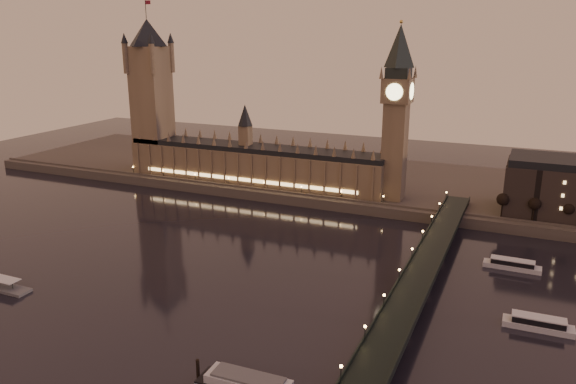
% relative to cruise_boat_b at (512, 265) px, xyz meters
% --- Properties ---
extents(ground, '(700.00, 700.00, 0.00)m').
position_rel_cruise_boat_b_xyz_m(ground, '(-126.17, -52.91, -2.02)').
color(ground, black).
rests_on(ground, ground).
extents(far_embankment, '(560.00, 130.00, 6.00)m').
position_rel_cruise_boat_b_xyz_m(far_embankment, '(-96.17, 112.09, 0.98)').
color(far_embankment, '#423D35').
rests_on(far_embankment, ground).
extents(palace_of_westminster, '(180.00, 26.62, 52.00)m').
position_rel_cruise_boat_b_xyz_m(palace_of_westminster, '(-166.30, 68.08, 19.68)').
color(palace_of_westminster, brown).
rests_on(palace_of_westminster, ground).
extents(victoria_tower, '(31.68, 31.68, 118.00)m').
position_rel_cruise_boat_b_xyz_m(victoria_tower, '(-246.17, 68.09, 63.77)').
color(victoria_tower, brown).
rests_on(victoria_tower, ground).
extents(big_ben, '(17.68, 17.68, 104.00)m').
position_rel_cruise_boat_b_xyz_m(big_ben, '(-72.19, 68.08, 61.93)').
color(big_ben, brown).
rests_on(big_ben, ground).
extents(westminster_bridge, '(13.20, 260.00, 15.30)m').
position_rel_cruise_boat_b_xyz_m(westminster_bridge, '(-34.56, -52.91, 3.49)').
color(westminster_bridge, black).
rests_on(westminster_bridge, ground).
extents(bare_tree_0, '(5.60, 5.60, 11.38)m').
position_rel_cruise_boat_b_xyz_m(bare_tree_0, '(-10.14, 56.09, 12.46)').
color(bare_tree_0, black).
rests_on(bare_tree_0, ground).
extents(bare_tree_1, '(5.60, 5.60, 11.38)m').
position_rel_cruise_boat_b_xyz_m(bare_tree_1, '(6.66, 56.09, 12.46)').
color(bare_tree_1, black).
rests_on(bare_tree_1, ground).
extents(bare_tree_2, '(5.60, 5.60, 11.38)m').
position_rel_cruise_boat_b_xyz_m(bare_tree_2, '(23.46, 56.09, 12.46)').
color(bare_tree_2, black).
rests_on(bare_tree_2, ground).
extents(cruise_boat_b, '(24.93, 6.45, 4.59)m').
position_rel_cruise_boat_b_xyz_m(cruise_boat_b, '(0.00, 0.00, 0.00)').
color(cruise_boat_b, silver).
rests_on(cruise_boat_b, ground).
extents(cruise_boat_c, '(24.47, 7.05, 4.87)m').
position_rel_cruise_boat_b_xyz_m(cruise_boat_c, '(11.36, -53.57, 0.12)').
color(cruise_boat_c, silver).
rests_on(cruise_boat_c, ground).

